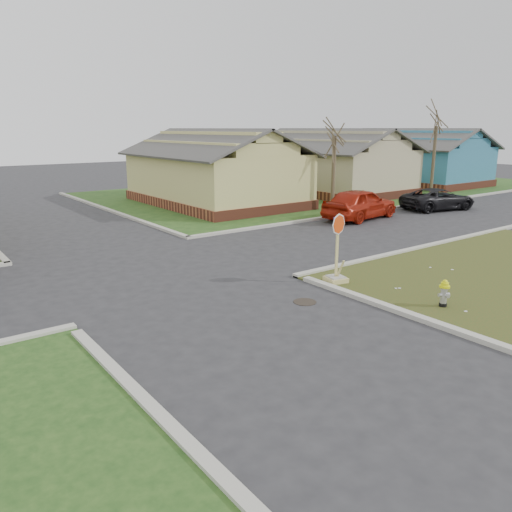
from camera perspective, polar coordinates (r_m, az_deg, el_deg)
ground at (r=13.04m, az=-3.12°, el=-6.64°), size 120.00×120.00×0.00m
verge_far_right at (r=40.48m, az=8.83°, el=7.66°), size 37.00×19.00×0.05m
curbs at (r=17.23m, az=-12.40°, el=-1.69°), size 80.00×40.00×0.12m
manhole at (r=13.95m, az=5.60°, el=-5.24°), size 0.64×0.64×0.01m
side_house_yellow at (r=31.56m, az=-4.72°, el=9.85°), size 7.60×11.60×4.70m
side_house_tan at (r=37.82m, az=8.44°, el=10.50°), size 7.60×11.60×4.70m
side_house_teal at (r=45.43m, az=17.56°, el=10.64°), size 7.60×11.60×4.70m
tree_mid_right at (r=29.15m, az=8.83°, el=9.28°), size 0.22×0.22×4.20m
tree_far_right at (r=37.07m, az=19.61°, el=10.14°), size 0.22×0.22×4.76m
fire_hydrant at (r=14.21m, az=20.70°, el=-3.84°), size 0.28×0.28×0.74m
stop_sign at (r=15.58m, az=9.17°, el=-1.29°), size 0.61×0.59×2.15m
red_sedan at (r=26.93m, az=11.80°, el=5.88°), size 5.03×2.59×1.64m
dark_pickup at (r=31.37m, az=20.09°, el=6.13°), size 4.85×3.00×1.25m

